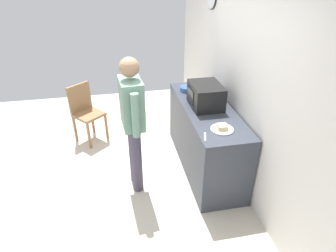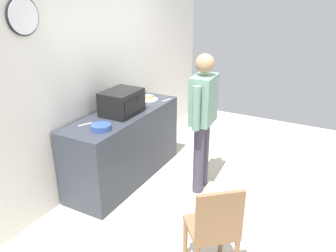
% 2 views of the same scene
% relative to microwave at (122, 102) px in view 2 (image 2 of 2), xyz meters
% --- Properties ---
extents(ground_plane, '(6.00, 6.00, 0.00)m').
position_rel_microwave_xyz_m(ground_plane, '(0.17, -1.20, -1.09)').
color(ground_plane, beige).
extents(back_wall, '(5.40, 0.13, 2.60)m').
position_rel_microwave_xyz_m(back_wall, '(0.16, 0.40, 0.22)').
color(back_wall, silver).
rests_on(back_wall, ground_plane).
extents(kitchen_counter, '(1.82, 0.62, 0.94)m').
position_rel_microwave_xyz_m(kitchen_counter, '(0.04, 0.02, -0.62)').
color(kitchen_counter, '#333842').
rests_on(kitchen_counter, ground_plane).
extents(microwave, '(0.50, 0.39, 0.30)m').
position_rel_microwave_xyz_m(microwave, '(0.00, 0.00, 0.00)').
color(microwave, black).
rests_on(microwave, kitchen_counter).
extents(sandwich_plate, '(0.26, 0.26, 0.06)m').
position_rel_microwave_xyz_m(sandwich_plate, '(0.63, 0.00, -0.13)').
color(sandwich_plate, white).
rests_on(sandwich_plate, kitchen_counter).
extents(salad_bowl, '(0.22, 0.22, 0.06)m').
position_rel_microwave_xyz_m(salad_bowl, '(-0.54, -0.10, -0.12)').
color(salad_bowl, '#33519E').
rests_on(salad_bowl, kitchen_counter).
extents(fork_utensil, '(0.17, 0.07, 0.01)m').
position_rel_microwave_xyz_m(fork_utensil, '(0.74, -0.23, -0.15)').
color(fork_utensil, silver).
rests_on(fork_utensil, kitchen_counter).
extents(spoon_utensil, '(0.16, 0.09, 0.01)m').
position_rel_microwave_xyz_m(spoon_utensil, '(-0.51, 0.16, -0.15)').
color(spoon_utensil, silver).
rests_on(spoon_utensil, kitchen_counter).
extents(person_standing, '(0.59, 0.27, 1.73)m').
position_rel_microwave_xyz_m(person_standing, '(0.28, -0.97, -0.07)').
color(person_standing, '#413B4D').
rests_on(person_standing, ground_plane).
extents(wooden_chair, '(0.56, 0.56, 0.94)m').
position_rel_microwave_xyz_m(wooden_chair, '(-1.02, -1.64, -0.56)').
color(wooden_chair, olive).
rests_on(wooden_chair, ground_plane).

